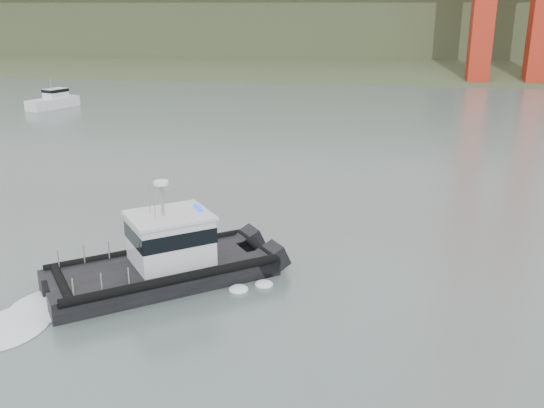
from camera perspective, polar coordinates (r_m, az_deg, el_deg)
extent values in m
plane|color=#51615C|center=(21.64, 0.49, -12.51)|extent=(400.00, 400.00, 0.00)
cube|color=#303F24|center=(110.98, 7.88, 12.31)|extent=(500.00, 44.72, 16.25)
cube|color=#303F24|center=(138.51, 8.35, 15.92)|extent=(500.00, 70.00, 18.00)
cube|color=#303F24|center=(163.42, 8.63, 17.98)|extent=(500.00, 60.00, 16.00)
cube|color=black|center=(26.86, -11.04, -5.63)|extent=(8.13, 6.57, 1.02)
cube|color=black|center=(24.85, -9.42, -7.55)|extent=(8.13, 6.57, 1.02)
cube|color=black|center=(25.57, -11.22, -5.89)|extent=(8.51, 7.62, 0.21)
cube|color=silver|center=(25.39, -9.54, -3.32)|extent=(3.99, 3.89, 1.96)
cube|color=black|center=(25.26, -9.58, -2.57)|extent=(4.06, 3.97, 0.64)
cube|color=silver|center=(25.03, -9.66, -1.08)|extent=(4.23, 4.13, 0.14)
cylinder|color=gray|center=(24.73, -10.30, 0.35)|extent=(0.14, 0.14, 1.53)
cylinder|color=white|center=(24.53, -10.40, 1.97)|extent=(0.60, 0.60, 0.15)
cube|color=silver|center=(73.50, -19.92, 8.88)|extent=(4.13, 6.42, 1.22)
cube|color=silver|center=(73.68, -19.70, 9.72)|extent=(2.41, 2.86, 1.22)
cube|color=black|center=(73.63, -19.73, 10.03)|extent=(2.47, 2.93, 0.36)
cylinder|color=gray|center=(73.22, -20.10, 10.52)|extent=(0.08, 0.08, 1.22)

